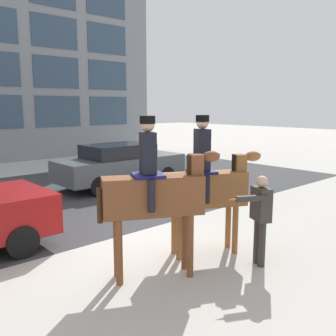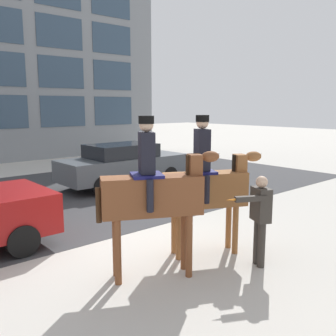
# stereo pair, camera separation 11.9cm
# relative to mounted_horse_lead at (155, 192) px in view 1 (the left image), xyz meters

# --- Properties ---
(ground_plane) EXTENTS (80.00, 80.00, 0.00)m
(ground_plane) POSITION_rel_mounted_horse_lead_xyz_m (0.63, 1.45, -1.40)
(ground_plane) COLOR beige
(road_surface) EXTENTS (21.44, 8.50, 0.01)m
(road_surface) POSITION_rel_mounted_horse_lead_xyz_m (0.63, 6.20, -1.40)
(road_surface) COLOR #38383A
(road_surface) RESTS_ON ground_plane
(mounted_horse_lead) EXTENTS (1.83, 1.17, 2.60)m
(mounted_horse_lead) POSITION_rel_mounted_horse_lead_xyz_m (0.00, 0.00, 0.00)
(mounted_horse_lead) COLOR brown
(mounted_horse_lead) RESTS_ON ground_plane
(mounted_horse_companion) EXTENTS (1.82, 1.12, 2.59)m
(mounted_horse_companion) POSITION_rel_mounted_horse_lead_xyz_m (1.35, 0.11, -0.09)
(mounted_horse_companion) COLOR brown
(mounted_horse_companion) RESTS_ON ground_plane
(pedestrian_bystander) EXTENTS (0.91, 0.46, 1.59)m
(pedestrian_bystander) POSITION_rel_mounted_horse_lead_xyz_m (1.62, -0.87, -0.47)
(pedestrian_bystander) COLOR #332D28
(pedestrian_bystander) RESTS_ON ground_plane
(street_car_far_lane) EXTENTS (4.50, 1.78, 1.47)m
(street_car_far_lane) POSITION_rel_mounted_horse_lead_xyz_m (3.61, 6.15, -0.63)
(street_car_far_lane) COLOR #51565B
(street_car_far_lane) RESTS_ON ground_plane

